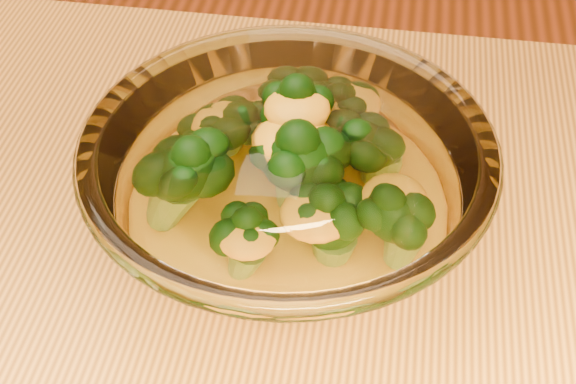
{
  "coord_description": "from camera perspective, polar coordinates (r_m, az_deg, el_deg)",
  "views": [
    {
      "loc": [
        0.15,
        -0.21,
        1.14
      ],
      "look_at": [
        0.1,
        0.12,
        0.81
      ],
      "focal_mm": 50.0,
      "sensor_mm": 36.0,
      "label": 1
    }
  ],
  "objects": [
    {
      "name": "broccoli_heap",
      "position": [
        0.47,
        0.03,
        2.04
      ],
      "size": [
        0.17,
        0.15,
        0.08
      ],
      "color": "black",
      "rests_on": "cheese_sauce"
    },
    {
      "name": "cheese_sauce",
      "position": [
        0.49,
        -0.0,
        -2.27
      ],
      "size": [
        0.14,
        0.14,
        0.04
      ],
      "primitive_type": "ellipsoid",
      "color": "#FFAB15",
      "rests_on": "glass_bowl"
    },
    {
      "name": "glass_bowl",
      "position": [
        0.48,
        -0.0,
        -0.44
      ],
      "size": [
        0.24,
        0.24,
        0.11
      ],
      "color": "white",
      "rests_on": "table"
    }
  ]
}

